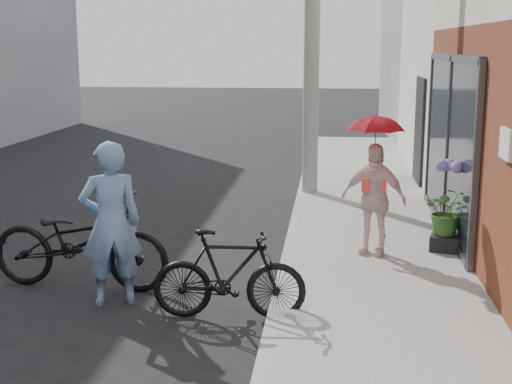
% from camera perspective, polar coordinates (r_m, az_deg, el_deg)
% --- Properties ---
extents(ground, '(80.00, 80.00, 0.00)m').
position_cam_1_polar(ground, '(7.52, -5.80, -9.89)').
color(ground, black).
rests_on(ground, ground).
extents(sidewalk, '(2.20, 24.00, 0.12)m').
position_cam_1_polar(sidewalk, '(9.26, 9.70, -5.42)').
color(sidewalk, gray).
rests_on(sidewalk, ground).
extents(curb, '(0.12, 24.00, 0.12)m').
position_cam_1_polar(curb, '(9.25, 2.48, -5.27)').
color(curb, '#9E9E99').
rests_on(curb, ground).
extents(utility_pole, '(0.28, 0.28, 7.00)m').
position_cam_1_polar(utility_pole, '(12.86, 4.54, 14.96)').
color(utility_pole, '#9E9E99').
rests_on(utility_pole, ground).
extents(officer, '(0.76, 0.64, 1.78)m').
position_cam_1_polar(officer, '(7.74, -11.54, -2.50)').
color(officer, '#6789B7').
rests_on(officer, ground).
extents(bike_left, '(2.16, 0.89, 1.11)m').
position_cam_1_polar(bike_left, '(8.41, -13.91, -3.85)').
color(bike_left, black).
rests_on(bike_left, ground).
extents(bike_right, '(1.58, 0.51, 0.94)m').
position_cam_1_polar(bike_right, '(7.28, -2.17, -6.62)').
color(bike_right, black).
rests_on(bike_right, ground).
extents(kimono_woman, '(0.91, 0.62, 1.43)m').
position_cam_1_polar(kimono_woman, '(9.18, 9.37, -0.55)').
color(kimono_woman, '#F5CDD3').
rests_on(kimono_woman, sidewalk).
extents(parasol, '(0.71, 0.71, 0.62)m').
position_cam_1_polar(parasol, '(9.02, 9.58, 5.84)').
color(parasol, red).
rests_on(parasol, kimono_woman).
extents(planter, '(0.46, 0.46, 0.20)m').
position_cam_1_polar(planter, '(9.67, 14.93, -3.92)').
color(planter, black).
rests_on(planter, sidewalk).
extents(potted_plant, '(0.59, 0.51, 0.65)m').
position_cam_1_polar(potted_plant, '(9.57, 15.07, -1.46)').
color(potted_plant, '#336026').
rests_on(potted_plant, planter).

